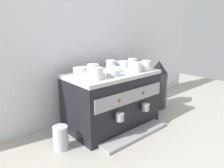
# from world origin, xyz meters

# --- Properties ---
(ground_plane) EXTENTS (4.00, 4.00, 0.00)m
(ground_plane) POSITION_xyz_m (0.00, 0.00, 0.00)
(ground_plane) COLOR #9E998E
(tiled_backsplash_wall) EXTENTS (2.80, 0.03, 1.11)m
(tiled_backsplash_wall) POSITION_xyz_m (0.00, 0.29, 0.56)
(tiled_backsplash_wall) COLOR silver
(tiled_backsplash_wall) RESTS_ON ground_plane
(espresso_machine) EXTENTS (0.67, 0.49, 0.41)m
(espresso_machine) POSITION_xyz_m (0.00, -0.00, 0.20)
(espresso_machine) COLOR black
(espresso_machine) RESTS_ON ground_plane
(ceramic_cup_0) EXTENTS (0.07, 0.11, 0.08)m
(ceramic_cup_0) POSITION_xyz_m (0.23, -0.12, 0.45)
(ceramic_cup_0) COLOR silver
(ceramic_cup_0) RESTS_ON espresso_machine
(ceramic_cup_1) EXTENTS (0.10, 0.08, 0.08)m
(ceramic_cup_1) POSITION_xyz_m (0.20, -0.01, 0.45)
(ceramic_cup_1) COLOR silver
(ceramic_cup_1) RESTS_ON espresso_machine
(ceramic_cup_2) EXTENTS (0.09, 0.10, 0.07)m
(ceramic_cup_2) POSITION_xyz_m (0.14, -0.11, 0.45)
(ceramic_cup_2) COLOR silver
(ceramic_cup_2) RESTS_ON espresso_machine
(ceramic_cup_3) EXTENTS (0.12, 0.08, 0.08)m
(ceramic_cup_3) POSITION_xyz_m (-0.17, -0.00, 0.45)
(ceramic_cup_3) COLOR silver
(ceramic_cup_3) RESTS_ON espresso_machine
(ceramic_cup_4) EXTENTS (0.08, 0.12, 0.08)m
(ceramic_cup_4) POSITION_xyz_m (-0.21, -0.09, 0.45)
(ceramic_cup_4) COLOR silver
(ceramic_cup_4) RESTS_ON espresso_machine
(ceramic_cup_5) EXTENTS (0.07, 0.11, 0.06)m
(ceramic_cup_5) POSITION_xyz_m (0.09, 0.12, 0.44)
(ceramic_cup_5) COLOR silver
(ceramic_cup_5) RESTS_ON espresso_machine
(ceramic_bowl_0) EXTENTS (0.11, 0.11, 0.03)m
(ceramic_bowl_0) POSITION_xyz_m (0.02, 0.01, 0.43)
(ceramic_bowl_0) COLOR silver
(ceramic_bowl_0) RESTS_ON espresso_machine
(ceramic_bowl_1) EXTENTS (0.10, 0.10, 0.04)m
(ceramic_bowl_1) POSITION_xyz_m (-0.19, 0.11, 0.43)
(ceramic_bowl_1) COLOR silver
(ceramic_bowl_1) RESTS_ON espresso_machine
(ceramic_bowl_2) EXTENTS (0.11, 0.11, 0.04)m
(ceramic_bowl_2) POSITION_xyz_m (0.21, 0.10, 0.43)
(ceramic_bowl_2) COLOR silver
(ceramic_bowl_2) RESTS_ON espresso_machine
(ceramic_bowl_3) EXTENTS (0.10, 0.10, 0.04)m
(ceramic_bowl_3) POSITION_xyz_m (-0.07, -0.08, 0.43)
(ceramic_bowl_3) COLOR silver
(ceramic_bowl_3) RESTS_ON espresso_machine
(coffee_grinder) EXTENTS (0.16, 0.16, 0.44)m
(coffee_grinder) POSITION_xyz_m (0.55, -0.01, 0.21)
(coffee_grinder) COLOR #333338
(coffee_grinder) RESTS_ON ground_plane
(milk_pitcher) EXTENTS (0.09, 0.09, 0.15)m
(milk_pitcher) POSITION_xyz_m (-0.46, -0.04, 0.07)
(milk_pitcher) COLOR #B7B7BC
(milk_pitcher) RESTS_ON ground_plane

